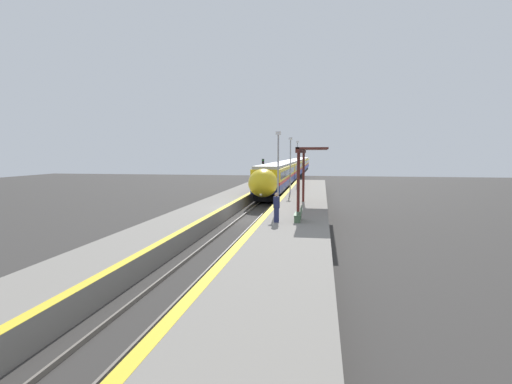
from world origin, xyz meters
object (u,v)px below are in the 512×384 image
at_px(lamppost_near, 278,165).
at_px(platform_bench, 299,213).
at_px(lamppost_far, 297,160).
at_px(person_waiting, 277,207).
at_px(lamppost_mid, 290,161).
at_px(train, 294,168).
at_px(railway_signal, 263,171).

bearing_deg(lamppost_near, platform_bench, -71.32).
distance_m(lamppost_near, lamppost_far, 22.70).
height_order(person_waiting, lamppost_far, lamppost_far).
height_order(platform_bench, person_waiting, person_waiting).
relative_size(platform_bench, lamppost_mid, 0.29).
bearing_deg(lamppost_mid, train, 93.36).
bearing_deg(platform_bench, person_waiting, -154.62).
bearing_deg(platform_bench, railway_signal, 102.64).
height_order(train, lamppost_far, lamppost_far).
distance_m(train, person_waiting, 55.33).
bearing_deg(lamppost_far, train, 94.81).
distance_m(train, railway_signal, 26.08).
distance_m(railway_signal, lamppost_far, 4.81).
bearing_deg(lamppost_mid, platform_bench, -83.63).
bearing_deg(railway_signal, train, 84.89).
height_order(lamppost_near, lamppost_far, same).
relative_size(platform_bench, lamppost_near, 0.29).
distance_m(train, platform_bench, 54.80).
xyz_separation_m(railway_signal, lamppost_far, (4.54, -0.37, 1.56)).
relative_size(train, platform_bench, 52.69).
relative_size(platform_bench, railway_signal, 0.39).
relative_size(train, person_waiting, 49.74).
bearing_deg(railway_signal, lamppost_near, -78.88).
height_order(person_waiting, lamppost_mid, lamppost_mid).
xyz_separation_m(railway_signal, lamppost_near, (4.54, -23.07, 1.56)).
distance_m(railway_signal, lamppost_mid, 12.67).
xyz_separation_m(platform_bench, lamppost_mid, (-1.89, 16.95, 2.73)).
xyz_separation_m(train, lamppost_near, (2.22, -49.05, 2.02)).
bearing_deg(train, railway_signal, -95.11).
distance_m(train, lamppost_near, 49.14).
xyz_separation_m(platform_bench, lamppost_far, (-1.89, 28.30, 2.73)).
bearing_deg(railway_signal, platform_bench, -77.36).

